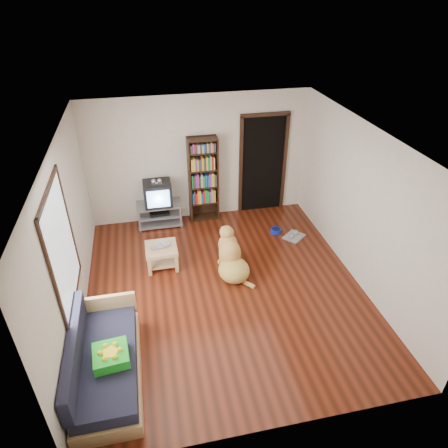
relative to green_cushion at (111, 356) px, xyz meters
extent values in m
plane|color=#5D200F|center=(1.75, 1.47, -0.49)|extent=(5.00, 5.00, 0.00)
plane|color=white|center=(1.75, 1.47, 2.11)|extent=(5.00, 5.00, 0.00)
plane|color=beige|center=(1.75, 3.97, 0.81)|extent=(4.50, 0.00, 4.50)
plane|color=beige|center=(1.75, -1.03, 0.81)|extent=(4.50, 0.00, 4.50)
plane|color=beige|center=(-0.50, 1.47, 0.81)|extent=(0.00, 5.00, 5.00)
plane|color=beige|center=(4.00, 1.47, 0.81)|extent=(0.00, 5.00, 5.00)
cube|color=green|center=(0.00, 0.00, 0.00)|extent=(0.46, 0.46, 0.14)
imported|color=silver|center=(0.78, 2.29, -0.08)|extent=(0.40, 0.30, 0.03)
cylinder|color=#162898|center=(3.13, 2.93, -0.45)|extent=(0.22, 0.22, 0.08)
cube|color=gray|center=(3.43, 2.68, -0.48)|extent=(0.51, 0.50, 0.03)
cube|color=white|center=(-0.48, 0.97, 1.01)|extent=(0.02, 1.30, 1.60)
cube|color=black|center=(-0.48, 0.97, 1.83)|extent=(0.03, 1.42, 0.06)
cube|color=black|center=(-0.48, 0.97, 0.19)|extent=(0.03, 1.42, 0.06)
cube|color=black|center=(-0.48, 0.27, 1.01)|extent=(0.03, 0.06, 1.70)
cube|color=black|center=(-0.48, 1.67, 1.01)|extent=(0.03, 0.06, 1.70)
cube|color=black|center=(3.10, 3.96, 0.56)|extent=(0.90, 0.02, 2.10)
cube|color=black|center=(2.62, 3.94, 0.56)|extent=(0.07, 0.05, 2.14)
cube|color=black|center=(3.58, 3.94, 0.56)|extent=(0.07, 0.05, 2.14)
cube|color=black|center=(3.10, 3.94, 1.64)|extent=(1.03, 0.05, 0.07)
cube|color=#99999E|center=(0.85, 3.72, -0.01)|extent=(0.90, 0.45, 0.04)
cube|color=#99999E|center=(0.85, 3.72, -0.24)|extent=(0.86, 0.42, 0.03)
cube|color=#99999E|center=(0.85, 3.72, -0.43)|extent=(0.90, 0.45, 0.04)
cylinder|color=#99999E|center=(0.43, 3.52, -0.24)|extent=(0.04, 0.04, 0.50)
cylinder|color=#99999E|center=(1.27, 3.52, -0.24)|extent=(0.04, 0.04, 0.50)
cylinder|color=#99999E|center=(0.43, 3.92, -0.24)|extent=(0.04, 0.04, 0.50)
cylinder|color=#99999E|center=(1.27, 3.92, -0.24)|extent=(0.04, 0.04, 0.50)
cube|color=black|center=(0.85, 3.72, -0.19)|extent=(0.40, 0.30, 0.07)
cube|color=black|center=(0.85, 3.72, 0.25)|extent=(0.55, 0.48, 0.48)
cube|color=black|center=(0.85, 3.92, 0.25)|extent=(0.40, 0.14, 0.36)
cube|color=#8CBFF2|center=(0.85, 3.48, 0.25)|extent=(0.44, 0.02, 0.36)
cube|color=silver|center=(0.85, 3.67, 0.50)|extent=(0.20, 0.07, 0.02)
sphere|color=silver|center=(0.79, 3.67, 0.54)|extent=(0.09, 0.09, 0.09)
sphere|color=silver|center=(0.91, 3.67, 0.54)|extent=(0.09, 0.09, 0.09)
cube|color=black|center=(1.52, 3.81, 0.41)|extent=(0.03, 0.30, 1.80)
cube|color=black|center=(2.08, 3.81, 0.41)|extent=(0.03, 0.30, 1.80)
cube|color=black|center=(1.80, 3.95, 0.41)|extent=(0.60, 0.02, 1.80)
cube|color=black|center=(1.80, 3.81, -0.46)|extent=(0.56, 0.28, 0.02)
cube|color=black|center=(1.80, 3.81, -0.09)|extent=(0.56, 0.28, 0.03)
cube|color=black|center=(1.80, 3.81, 0.28)|extent=(0.56, 0.28, 0.02)
cube|color=black|center=(1.80, 3.81, 0.65)|extent=(0.56, 0.28, 0.02)
cube|color=black|center=(1.80, 3.81, 1.02)|extent=(0.56, 0.28, 0.02)
cube|color=black|center=(1.80, 3.81, 1.28)|extent=(0.56, 0.28, 0.02)
cube|color=tan|center=(-0.08, 0.07, -0.38)|extent=(0.80, 1.80, 0.22)
cube|color=#1E1E2D|center=(-0.08, 0.07, -0.16)|extent=(0.74, 1.74, 0.18)
cube|color=#1E1E2D|center=(-0.42, 0.07, 0.11)|extent=(0.12, 1.74, 0.40)
cube|color=tan|center=(-0.08, 0.93, 0.01)|extent=(0.80, 0.06, 0.30)
cube|color=tan|center=(0.78, 2.32, -0.12)|extent=(0.55, 0.55, 0.06)
cube|color=tan|center=(0.78, 2.32, -0.39)|extent=(0.45, 0.45, 0.03)
cube|color=tan|center=(0.55, 2.08, -0.32)|extent=(0.06, 0.06, 0.34)
cube|color=tan|center=(1.02, 2.08, -0.32)|extent=(0.06, 0.06, 0.34)
cube|color=tan|center=(0.55, 2.55, -0.32)|extent=(0.06, 0.06, 0.34)
cube|color=tan|center=(1.02, 2.55, -0.32)|extent=(0.06, 0.06, 0.34)
ellipsoid|color=gold|center=(1.96, 1.71, -0.33)|extent=(0.60, 0.64, 0.39)
ellipsoid|color=tan|center=(1.93, 1.92, -0.11)|extent=(0.43, 0.47, 0.52)
ellipsoid|color=tan|center=(1.92, 2.02, 0.01)|extent=(0.37, 0.34, 0.37)
ellipsoid|color=tan|center=(1.91, 2.09, 0.21)|extent=(0.28, 0.30, 0.23)
ellipsoid|color=tan|center=(1.90, 2.21, 0.19)|extent=(0.13, 0.21, 0.09)
sphere|color=black|center=(1.88, 2.31, 0.19)|extent=(0.05, 0.05, 0.05)
ellipsoid|color=tan|center=(1.83, 2.03, 0.20)|extent=(0.07, 0.09, 0.16)
ellipsoid|color=#B78246|center=(2.01, 2.06, 0.20)|extent=(0.07, 0.09, 0.16)
cylinder|color=tan|center=(1.82, 2.12, -0.28)|extent=(0.10, 0.14, 0.43)
cylinder|color=#BE8549|center=(1.99, 2.14, -0.28)|extent=(0.10, 0.14, 0.43)
sphere|color=tan|center=(1.82, 2.17, -0.47)|extent=(0.11, 0.11, 0.11)
sphere|color=gold|center=(1.98, 2.19, -0.47)|extent=(0.11, 0.11, 0.11)
cylinder|color=#C17B4A|center=(2.12, 1.50, -0.46)|extent=(0.28, 0.34, 0.09)
camera|label=1|loc=(0.67, -3.51, 3.97)|focal=32.00mm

